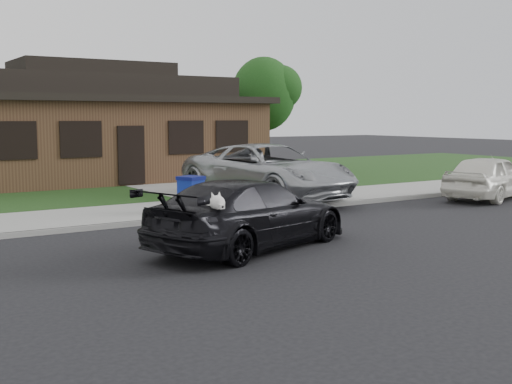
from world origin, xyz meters
TOP-DOWN VIEW (x-y plane):
  - ground at (0.00, 0.00)m, footprint 120.00×120.00m
  - sidewalk at (0.00, 5.00)m, footprint 60.00×3.00m
  - curb at (0.00, 3.50)m, footprint 60.00×0.12m
  - lawn at (0.00, 13.00)m, footprint 60.00×13.00m
  - driveway at (6.00, 10.00)m, footprint 4.50×13.00m
  - sedan at (2.01, -0.20)m, footprint 5.13×3.39m
  - minivan at (6.17, 5.40)m, footprint 3.57×6.23m
  - white_compact at (12.48, 2.23)m, footprint 4.42×2.71m
  - recycling_bin at (2.91, 4.13)m, footprint 0.73×0.73m
  - house at (4.00, 15.00)m, footprint 12.60×8.60m
  - tree_1 at (12.14, 14.40)m, footprint 3.15×3.00m

SIDE VIEW (x-z plane):
  - ground at x=0.00m, z-range 0.00..0.00m
  - sidewalk at x=0.00m, z-range 0.00..0.12m
  - curb at x=0.00m, z-range 0.00..0.12m
  - lawn at x=0.00m, z-range 0.00..0.13m
  - driveway at x=6.00m, z-range 0.00..0.14m
  - recycling_bin at x=2.91m, z-range 0.13..1.06m
  - sedan at x=2.01m, z-range 0.00..1.38m
  - white_compact at x=12.48m, z-range 0.00..1.40m
  - minivan at x=6.17m, z-range 0.14..1.78m
  - house at x=4.00m, z-range -0.19..4.46m
  - tree_1 at x=12.14m, z-range 1.09..6.34m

